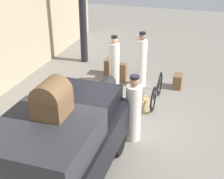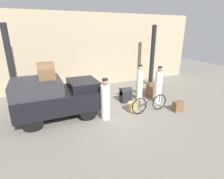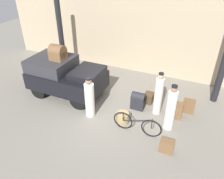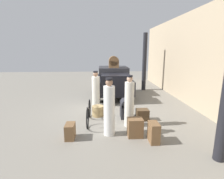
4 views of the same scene
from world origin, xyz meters
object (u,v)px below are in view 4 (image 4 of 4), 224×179
Objects in this scene: bicycle at (89,113)px; trunk_barrel_dark at (125,108)px; trunk_on_truck_roof at (114,62)px; truck at (114,81)px; porter_with_bicycle at (129,103)px; porter_lifting_near_truck at (109,109)px; suitcase_small_leather at (142,115)px; wicker_basket at (98,111)px; porter_carrying_trunk at (96,90)px; trunk_large_brown at (70,131)px; suitcase_black_upright at (135,128)px; suitcase_tan_flat at (154,132)px.

bicycle is 1.49m from trunk_barrel_dark.
truck is at bearing 0.00° from trunk_on_truck_roof.
porter_with_bicycle is (4.22, 0.24, -0.09)m from truck.
porter_lifting_near_truck is 1.87m from suitcase_small_leather.
trunk_barrel_dark is (0.24, 1.10, 0.19)m from wicker_basket.
porter_carrying_trunk is 3.35m from trunk_large_brown.
suitcase_black_upright is at bearing 22.08° from porter_carrying_trunk.
porter_lifting_near_truck reaches higher than trunk_large_brown.
suitcase_small_leather is at bearing 129.89° from porter_with_bicycle.
porter_carrying_trunk is at bearing -153.47° from suitcase_tan_flat.
porter_lifting_near_truck is 3.91× the size of suitcase_small_leather.
porter_carrying_trunk is at bearing -135.86° from suitcase_small_leather.
suitcase_black_upright is at bearing 3.35° from trunk_barrel_dark.
porter_with_bicycle reaches higher than trunk_large_brown.
suitcase_tan_flat is at bearing 53.02° from suitcase_black_upright.
porter_with_bicycle is (1.05, 1.13, 0.64)m from wicker_basket.
suitcase_small_leather is 2.87m from trunk_large_brown.
porter_with_bicycle is at bearing 3.28° from truck.
porter_with_bicycle is at bearing 1.90° from trunk_barrel_dark.
porter_lifting_near_truck is (1.67, 0.40, 0.64)m from wicker_basket.
truck is 6.94× the size of wicker_basket.
bicycle reaches higher than suitcase_black_upright.
suitcase_black_upright is 1.26× the size of trunk_large_brown.
trunk_on_truck_roof is at bearing 162.15° from trunk_large_brown.
suitcase_tan_flat is (0.56, 1.28, -0.55)m from porter_lifting_near_truck.
porter_carrying_trunk is (-1.36, -0.11, 0.57)m from wicker_basket.
porter_carrying_trunk is 2.72m from suitcase_small_leather.
trunk_barrel_dark is at bearing -115.19° from suitcase_small_leather.
trunk_on_truck_roof is at bearing 165.42° from wicker_basket.
trunk_on_truck_roof reaches higher than truck.
trunk_large_brown reaches higher than wicker_basket.
suitcase_small_leather is (-0.13, 2.07, -0.16)m from bicycle.
wicker_basket is 1.14m from trunk_barrel_dark.
porter_carrying_trunk is at bearing -175.20° from wicker_basket.
porter_carrying_trunk is at bearing -142.91° from trunk_barrel_dark.
suitcase_small_leather is 1.69m from suitcase_tan_flat.
trunk_large_brown is at bearing -80.71° from porter_lifting_near_truck.
truck is 4.23m from porter_with_bicycle.
truck is 4.87m from porter_lifting_near_truck.
trunk_barrel_dark is at bearing -176.65° from suitcase_black_upright.
trunk_barrel_dark is (1.61, 1.22, -0.38)m from porter_carrying_trunk.
suitcase_tan_flat is (2.23, 1.68, 0.09)m from wicker_basket.
trunk_large_brown is at bearing -49.66° from trunk_barrel_dark.
truck is at bearing 174.22° from porter_lifting_near_truck.
wicker_basket is at bearing -107.37° from suitcase_small_leather.
porter_lifting_near_truck is at bearing 35.93° from bicycle.
porter_carrying_trunk is (-2.03, 0.22, 0.41)m from bicycle.
suitcase_small_leather is (-1.32, 0.54, -0.08)m from suitcase_black_upright.
truck is at bearing 162.40° from bicycle.
porter_with_bicycle reaches higher than wicker_basket.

